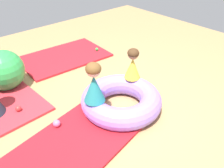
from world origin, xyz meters
TOP-DOWN VIEW (x-y plane):
  - ground_plane at (0.00, 0.00)m, footprint 8.00×8.00m
  - gym_mat_far_right at (0.25, 2.03)m, footprint 1.75×1.21m
  - gym_mat_center_rear at (-0.99, -0.10)m, footprint 1.81×1.29m
  - inflatable_cushion at (-0.02, 0.05)m, footprint 1.16×1.16m
  - child_in_yellow at (0.36, 0.22)m, footprint 0.31×0.31m
  - child_in_teal at (-0.43, 0.14)m, footprint 0.40×0.40m
  - play_ball_pink at (-0.94, 0.31)m, footprint 0.10×0.10m
  - play_ball_red at (-1.19, 0.95)m, footprint 0.08×0.08m
  - play_ball_green at (0.91, 1.79)m, footprint 0.06×0.06m
  - exercise_ball_large at (-1.04, 1.72)m, footprint 0.66×0.66m

SIDE VIEW (x-z plane):
  - ground_plane at x=0.00m, z-range 0.00..0.00m
  - gym_mat_far_right at x=0.25m, z-range 0.00..0.04m
  - gym_mat_center_rear at x=-0.99m, z-range 0.00..0.04m
  - play_ball_green at x=0.91m, z-range 0.04..0.10m
  - play_ball_red at x=-1.19m, z-range 0.04..0.12m
  - play_ball_pink at x=-0.94m, z-range 0.04..0.14m
  - inflatable_cushion at x=-0.02m, z-range 0.00..0.31m
  - exercise_ball_large at x=-1.04m, z-range 0.00..0.66m
  - child_in_yellow at x=0.36m, z-range 0.30..0.78m
  - child_in_teal at x=-0.43m, z-range 0.30..0.86m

